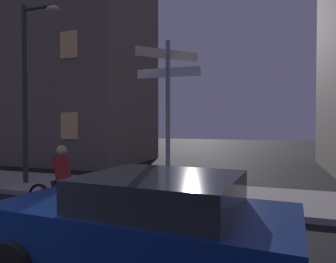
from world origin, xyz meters
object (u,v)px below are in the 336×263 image
Objects in this scene: street_lamp at (29,78)px; car_far_oncoming at (146,222)px; signpost at (168,102)px; cyclist at (60,185)px.

car_far_oncoming is at bearing -35.40° from street_lamp.
signpost is 0.71× the size of street_lamp.
car_far_oncoming is 2.26× the size of cyclist.
signpost reaches higher than car_far_oncoming.
street_lamp is 7.84m from car_far_oncoming.
cyclist is (-1.76, -2.07, -1.89)m from signpost.
street_lamp is (-4.94, 0.39, 0.94)m from signpost.
street_lamp reaches higher than car_far_oncoming.
signpost is 1.00× the size of car_far_oncoming.
signpost is at bearing 104.93° from car_far_oncoming.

